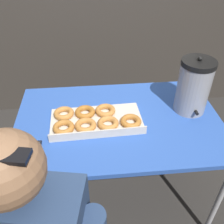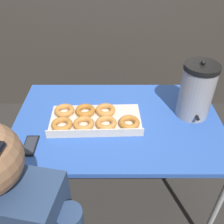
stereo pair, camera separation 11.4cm
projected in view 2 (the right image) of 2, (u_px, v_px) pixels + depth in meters
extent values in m
plane|color=#2D2B28|center=(117.00, 193.00, 1.91)|extent=(12.00, 12.00, 0.00)
cube|color=#2D56B2|center=(119.00, 122.00, 1.47)|extent=(1.21, 0.79, 0.03)
cylinder|color=#ADADB2|center=(21.00, 210.00, 1.42)|extent=(0.03, 0.03, 0.70)
cylinder|color=#ADADB2|center=(216.00, 211.00, 1.42)|extent=(0.03, 0.03, 0.70)
cylinder|color=#ADADB2|center=(47.00, 129.00, 1.97)|extent=(0.03, 0.03, 0.70)
cylinder|color=#ADADB2|center=(188.00, 129.00, 1.97)|extent=(0.03, 0.03, 0.70)
cube|color=beige|center=(96.00, 120.00, 1.45)|extent=(0.53, 0.29, 0.02)
cube|color=beige|center=(96.00, 132.00, 1.33)|extent=(0.52, 0.03, 0.04)
torus|color=#B67331|center=(63.00, 124.00, 1.38)|extent=(0.14, 0.14, 0.03)
torus|color=#BF7D3A|center=(84.00, 124.00, 1.39)|extent=(0.15, 0.15, 0.03)
torus|color=#C27F3D|center=(107.00, 123.00, 1.39)|extent=(0.16, 0.16, 0.03)
torus|color=#B4722F|center=(130.00, 123.00, 1.40)|extent=(0.15, 0.15, 0.03)
torus|color=#BF7D3A|center=(65.00, 110.00, 1.48)|extent=(0.16, 0.16, 0.03)
torus|color=#AB6926|center=(86.00, 110.00, 1.48)|extent=(0.17, 0.17, 0.03)
torus|color=#BE7B39|center=(106.00, 110.00, 1.49)|extent=(0.15, 0.15, 0.03)
cylinder|color=#939399|center=(197.00, 93.00, 1.42)|extent=(0.19, 0.19, 0.30)
cylinder|color=black|center=(203.00, 67.00, 1.32)|extent=(0.19, 0.19, 0.03)
sphere|color=black|center=(204.00, 63.00, 1.30)|extent=(0.03, 0.03, 0.03)
cylinder|color=black|center=(198.00, 117.00, 1.40)|extent=(0.02, 0.05, 0.02)
cube|color=black|center=(31.00, 145.00, 1.29)|extent=(0.07, 0.14, 0.01)
cube|color=#2D333D|center=(31.00, 145.00, 1.29)|extent=(0.06, 0.13, 0.00)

